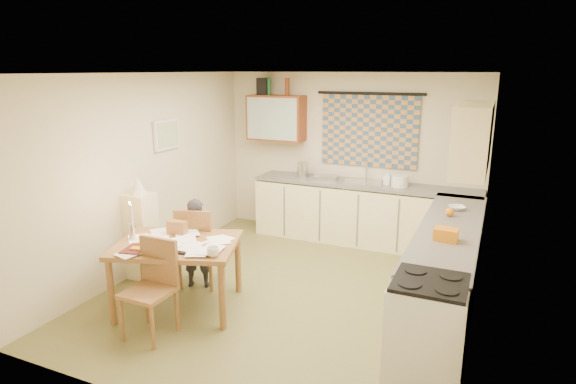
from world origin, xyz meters
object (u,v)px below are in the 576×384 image
at_px(counter_back, 363,214).
at_px(counter_right, 447,268).
at_px(stove, 426,333).
at_px(dining_table, 179,275).
at_px(chair_far, 200,261).
at_px(person, 196,243).
at_px(shelf_stand, 142,236).

bearing_deg(counter_back, counter_right, -49.55).
xyz_separation_m(counter_right, stove, (-0.00, -1.47, 0.01)).
bearing_deg(dining_table, chair_far, 82.71).
bearing_deg(person, dining_table, 83.65).
bearing_deg(person, counter_back, -141.39).
xyz_separation_m(person, shelf_stand, (-0.77, -0.06, -0.01)).
bearing_deg(dining_table, shelf_stand, 133.14).
relative_size(chair_far, shelf_stand, 0.91).
bearing_deg(stove, counter_right, 90.00).
relative_size(stove, dining_table, 0.62).
relative_size(dining_table, person, 1.38).
bearing_deg(chair_far, counter_right, 178.96).
distance_m(stove, dining_table, 2.67).
relative_size(counter_back, stove, 3.56).
relative_size(counter_back, shelf_stand, 3.06).
relative_size(counter_right, chair_far, 3.00).
height_order(counter_right, person, person).
xyz_separation_m(stove, chair_far, (-2.77, 0.86, -0.16)).
xyz_separation_m(dining_table, shelf_stand, (-0.89, 0.47, 0.16)).
bearing_deg(stove, person, 163.77).
relative_size(stove, chair_far, 0.94).
bearing_deg(shelf_stand, person, 4.15).
height_order(dining_table, shelf_stand, shelf_stand).
bearing_deg(chair_far, dining_table, 88.12).
height_order(dining_table, person, person).
bearing_deg(shelf_stand, dining_table, -27.94).
distance_m(chair_far, shelf_stand, 0.81).
xyz_separation_m(stove, person, (-2.77, 0.81, 0.08)).
bearing_deg(person, stove, 144.24).
bearing_deg(stove, shelf_stand, 168.00).
bearing_deg(shelf_stand, stove, -12.00).
height_order(stove, person, person).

